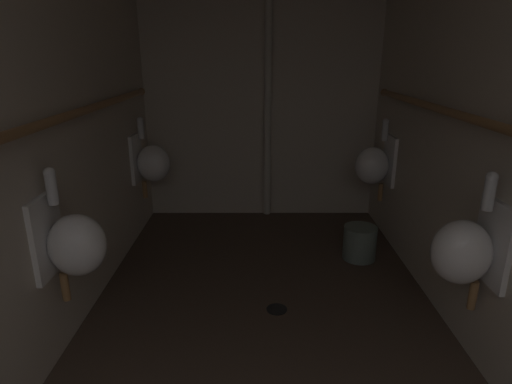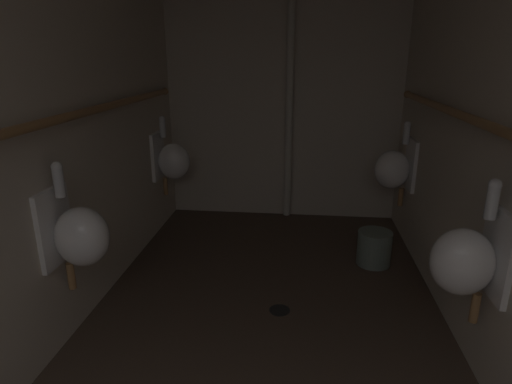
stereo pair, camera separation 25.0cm
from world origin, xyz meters
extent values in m
cube|color=#47382D|center=(0.00, 2.29, -0.04)|extent=(2.45, 4.71, 0.08)
cube|color=beige|center=(-1.19, 2.29, 1.25)|extent=(0.06, 4.71, 2.49)
cube|color=beige|center=(0.00, 4.62, 1.25)|extent=(2.45, 0.06, 2.49)
ellipsoid|color=white|center=(-0.99, 2.34, 0.68)|extent=(0.30, 0.26, 0.34)
cube|color=white|center=(-1.15, 2.34, 0.73)|extent=(0.03, 0.30, 0.44)
cylinder|color=silver|center=(-1.08, 2.34, 0.99)|extent=(0.06, 0.06, 0.16)
sphere|color=silver|center=(-1.08, 2.34, 1.07)|extent=(0.06, 0.06, 0.06)
cylinder|color=#9E7042|center=(-1.09, 2.34, 0.43)|extent=(0.04, 0.04, 0.16)
ellipsoid|color=white|center=(-0.99, 4.09, 0.68)|extent=(0.30, 0.26, 0.34)
cube|color=white|center=(-1.15, 4.09, 0.73)|extent=(0.03, 0.30, 0.44)
cylinder|color=silver|center=(-1.08, 4.09, 0.99)|extent=(0.06, 0.06, 0.16)
sphere|color=silver|center=(-1.08, 4.09, 1.07)|extent=(0.06, 0.06, 0.06)
cylinder|color=#9E7042|center=(-1.09, 4.09, 0.43)|extent=(0.04, 0.04, 0.16)
ellipsoid|color=white|center=(0.99, 2.25, 0.68)|extent=(0.30, 0.26, 0.34)
cube|color=white|center=(1.15, 2.25, 0.73)|extent=(0.03, 0.30, 0.44)
cylinder|color=silver|center=(1.08, 2.25, 0.99)|extent=(0.06, 0.06, 0.16)
sphere|color=silver|center=(1.08, 2.25, 1.07)|extent=(0.06, 0.06, 0.06)
cylinder|color=#9E7042|center=(1.09, 2.25, 0.43)|extent=(0.04, 0.04, 0.16)
ellipsoid|color=white|center=(0.99, 4.00, 0.68)|extent=(0.30, 0.26, 0.34)
cube|color=white|center=(1.15, 4.00, 0.73)|extent=(0.03, 0.30, 0.44)
cylinder|color=silver|center=(1.08, 4.00, 0.99)|extent=(0.06, 0.06, 0.16)
sphere|color=silver|center=(1.08, 4.00, 1.07)|extent=(0.06, 0.06, 0.06)
cylinder|color=#9E7042|center=(1.09, 4.00, 0.43)|extent=(0.04, 0.04, 0.16)
cylinder|color=#9E7042|center=(-1.10, 2.34, 1.31)|extent=(0.05, 3.89, 0.05)
sphere|color=#9E7042|center=(-1.10, 4.29, 1.31)|extent=(0.06, 0.06, 0.06)
cylinder|color=#9E7042|center=(1.10, 2.29, 1.31)|extent=(0.05, 3.81, 0.05)
sphere|color=#9E7042|center=(1.10, 4.20, 1.31)|extent=(0.06, 0.06, 0.06)
cylinder|color=beige|center=(0.06, 4.51, 1.25)|extent=(0.07, 0.07, 2.44)
cylinder|color=black|center=(0.09, 2.77, 0.00)|extent=(0.14, 0.14, 0.01)
cylinder|color=slate|center=(0.81, 3.52, 0.14)|extent=(0.27, 0.27, 0.28)
camera|label=1|loc=(-0.05, 0.30, 1.64)|focal=29.82mm
camera|label=2|loc=(0.20, 0.30, 1.64)|focal=29.82mm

